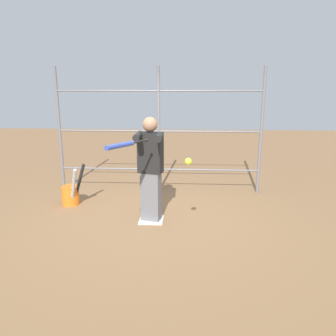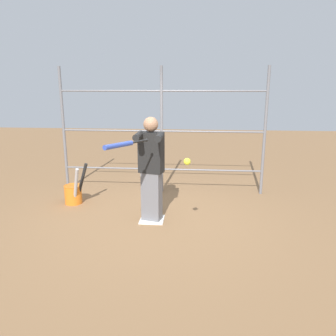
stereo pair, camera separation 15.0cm
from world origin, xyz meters
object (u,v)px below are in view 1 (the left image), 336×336
batter (151,167)px  bat_bucket (71,194)px  softball_in_flight (188,161)px  baseball_bat_swinging (124,145)px

batter → bat_bucket: batter is taller
batter → bat_bucket: 1.90m
softball_in_flight → bat_bucket: softball_in_flight is taller
softball_in_flight → bat_bucket: (2.22, -1.54, -1.02)m
batter → baseball_bat_swinging: 1.11m
baseball_bat_swinging → softball_in_flight: size_ratio=8.85×
bat_bucket → batter: bearing=156.8°
batter → softball_in_flight: 1.08m
softball_in_flight → bat_bucket: bearing=-34.8°
softball_in_flight → bat_bucket: 2.89m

